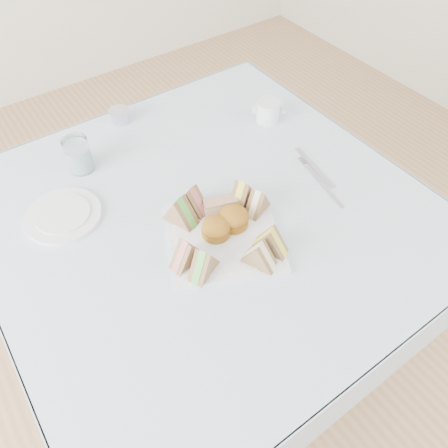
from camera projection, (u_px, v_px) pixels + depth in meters
floor at (213, 345)px, 1.63m from camera, size 4.00×4.00×0.00m
table at (210, 292)px, 1.35m from camera, size 0.90×0.90×0.74m
tablecloth at (207, 211)px, 1.07m from camera, size 1.02×1.02×0.01m
serving_plate at (224, 236)px, 1.00m from camera, size 0.33×0.33×0.01m
sandwich_fl_a at (187, 252)px, 0.92m from camera, size 0.08×0.05×0.07m
sandwich_fl_b at (204, 262)px, 0.91m from camera, size 0.09×0.07×0.07m
sandwich_fr_a at (270, 240)px, 0.94m from camera, size 0.07×0.09×0.07m
sandwich_fr_b at (259, 253)px, 0.92m from camera, size 0.07×0.09×0.07m
sandwich_bl_a at (180, 210)px, 1.00m from camera, size 0.07×0.09×0.08m
sandwich_bl_b at (192, 199)px, 1.02m from camera, size 0.06×0.09×0.07m
sandwich_br_a at (258, 201)px, 1.02m from camera, size 0.08×0.06×0.07m
sandwich_br_b at (242, 193)px, 1.04m from camera, size 0.09×0.07×0.07m
scone_left at (216, 228)px, 0.98m from camera, size 0.09×0.09×0.05m
scone_right at (233, 218)px, 1.00m from camera, size 0.08×0.08×0.05m
pastry_slice at (220, 205)px, 1.03m from camera, size 0.09×0.06×0.04m
side_plate at (63, 215)px, 1.05m from camera, size 0.21×0.21×0.01m
water_glass at (78, 155)px, 1.13m from camera, size 0.07×0.07×0.10m
tea_strainer at (120, 116)px, 1.29m from camera, size 0.08×0.08×0.03m
knife at (314, 167)px, 1.17m from camera, size 0.04×0.18×0.00m
fork at (323, 186)px, 1.12m from camera, size 0.04×0.17×0.00m
creamer_jug at (268, 111)px, 1.28m from camera, size 0.09×0.09×0.06m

